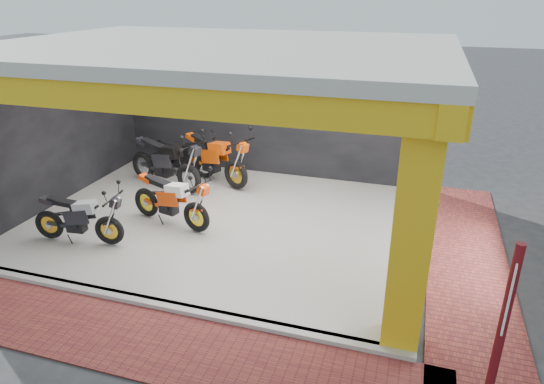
{
  "coord_description": "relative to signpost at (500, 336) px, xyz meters",
  "views": [
    {
      "loc": [
        3.68,
        -6.5,
        4.61
      ],
      "look_at": [
        1.04,
        1.92,
        0.9
      ],
      "focal_mm": 32.0,
      "sensor_mm": 36.0,
      "label": 1
    }
  ],
  "objects": [
    {
      "name": "showroom_floor",
      "position": [
        -4.72,
        3.97,
        -1.26
      ],
      "size": [
        8.0,
        6.0,
        0.1
      ],
      "primitive_type": "cube",
      "color": "beige",
      "rests_on": "ground"
    },
    {
      "name": "showroom_ceiling",
      "position": [
        -4.72,
        3.97,
        2.29
      ],
      "size": [
        8.4,
        6.4,
        0.2
      ],
      "primitive_type": "cube",
      "color": "beige",
      "rests_on": "corner_column"
    },
    {
      "name": "corner_column",
      "position": [
        -0.97,
        1.22,
        0.44
      ],
      "size": [
        0.5,
        0.5,
        3.5
      ],
      "primitive_type": "cube",
      "color": "yellow",
      "rests_on": "ground"
    },
    {
      "name": "moto_row_d",
      "position": [
        -6.19,
        6.07,
        -0.62
      ],
      "size": [
        1.95,
        0.74,
        1.19
      ],
      "primitive_type": null,
      "rotation": [
        0.0,
        0.0,
        -0.01
      ],
      "color": "black",
      "rests_on": "showroom_floor"
    },
    {
      "name": "signpost",
      "position": [
        0.0,
        0.0,
        0.0
      ],
      "size": [
        0.1,
        0.33,
        2.4
      ],
      "rotation": [
        0.0,
        0.0,
        -0.2
      ],
      "color": "maroon",
      "rests_on": "ground"
    },
    {
      "name": "header_beam_front",
      "position": [
        -4.72,
        0.97,
        1.99
      ],
      "size": [
        8.4,
        0.3,
        0.4
      ],
      "primitive_type": "cube",
      "color": "yellow",
      "rests_on": "corner_column"
    },
    {
      "name": "back_wall",
      "position": [
        -4.72,
        7.07,
        0.44
      ],
      "size": [
        8.2,
        0.2,
        3.5
      ],
      "primitive_type": "cube",
      "color": "black",
      "rests_on": "ground"
    },
    {
      "name": "paver_right",
      "position": [
        0.08,
        3.97,
        -1.3
      ],
      "size": [
        1.4,
        7.0,
        0.03
      ],
      "primitive_type": "cube",
      "color": "brown",
      "rests_on": "ground"
    },
    {
      "name": "moto_row_b",
      "position": [
        -6.09,
        5.02,
        -0.47
      ],
      "size": [
        2.59,
        1.58,
        1.48
      ],
      "primitive_type": null,
      "rotation": [
        0.0,
        0.0,
        -0.3
      ],
      "color": "black",
      "rests_on": "showroom_floor"
    },
    {
      "name": "left_wall",
      "position": [
        -8.82,
        3.97,
        0.44
      ],
      "size": [
        0.2,
        6.2,
        3.5
      ],
      "primitive_type": "cube",
      "color": "black",
      "rests_on": "ground"
    },
    {
      "name": "moto_row_c",
      "position": [
        -5.13,
        5.6,
        -0.47
      ],
      "size": [
        2.6,
        1.77,
        1.49
      ],
      "primitive_type": null,
      "rotation": [
        0.0,
        0.0,
        -0.39
      ],
      "color": "#DE4909",
      "rests_on": "showroom_floor"
    },
    {
      "name": "floor_kerb",
      "position": [
        -4.72,
        0.95,
        -1.26
      ],
      "size": [
        8.0,
        0.2,
        0.1
      ],
      "primitive_type": "cube",
      "color": "beige",
      "rests_on": "ground"
    },
    {
      "name": "ground",
      "position": [
        -4.72,
        1.97,
        -1.31
      ],
      "size": [
        80.0,
        80.0,
        0.0
      ],
      "primitive_type": "plane",
      "color": "#2D2D30",
      "rests_on": "ground"
    },
    {
      "name": "moto_row_a",
      "position": [
        -6.39,
        2.3,
        -0.62
      ],
      "size": [
        2.01,
        0.93,
        1.19
      ],
      "primitive_type": null,
      "rotation": [
        0.0,
        0.0,
        0.11
      ],
      "color": "black",
      "rests_on": "showroom_floor"
    },
    {
      "name": "paver_front",
      "position": [
        -4.72,
        0.17,
        -1.3
      ],
      "size": [
        9.0,
        1.4,
        0.03
      ],
      "primitive_type": "cube",
      "color": "brown",
      "rests_on": "ground"
    },
    {
      "name": "moto_hero",
      "position": [
        -5.06,
        3.27,
        -0.57
      ],
      "size": [
        2.24,
        1.28,
        1.29
      ],
      "primitive_type": null,
      "rotation": [
        0.0,
        0.0,
        -0.25
      ],
      "color": "#EA4009",
      "rests_on": "showroom_floor"
    },
    {
      "name": "header_beam_right",
      "position": [
        -0.72,
        3.97,
        1.99
      ],
      "size": [
        0.3,
        6.4,
        0.4
      ],
      "primitive_type": "cube",
      "color": "yellow",
      "rests_on": "corner_column"
    }
  ]
}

